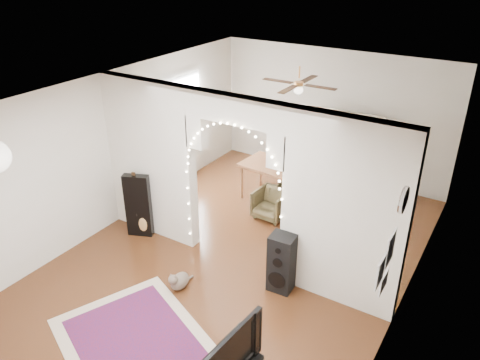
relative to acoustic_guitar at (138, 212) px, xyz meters
The scene contains 23 objects.
floor 1.91m from the acoustic_guitar, ahead, with size 7.50×7.50×0.00m, color black.
ceiling 2.93m from the acoustic_guitar, ahead, with size 5.00×7.50×0.02m, color white.
wall_back 4.50m from the acoustic_guitar, 65.33° to the left, with size 5.00×0.02×2.70m, color silver.
wall_front 4.06m from the acoustic_guitar, 62.30° to the right, with size 5.00×0.02×2.70m, color silver.
wall_left 1.16m from the acoustic_guitar, 159.33° to the left, with size 0.02×7.50×2.70m, color silver.
wall_right 4.44m from the acoustic_guitar, ahead, with size 0.02×7.50×2.70m, color silver.
divider_wall 2.10m from the acoustic_guitar, ahead, with size 5.00×0.20×2.70m.
fairy_lights 2.15m from the acoustic_guitar, ahead, with size 1.64×0.04×1.60m, color #FFEABF, non-canonical shape.
window 2.39m from the acoustic_guitar, 107.15° to the left, with size 0.04×1.20×1.40m, color white.
wall_clock 4.64m from the acoustic_guitar, ahead, with size 0.31×0.31×0.03m, color white.
picture_frames 4.51m from the acoustic_guitar, ahead, with size 0.02×0.50×0.70m, color white, non-canonical shape.
ceiling_fan 3.51m from the acoustic_guitar, 50.77° to the left, with size 1.10×1.10×0.30m, color #D48F46, non-canonical shape.
area_rug 2.63m from the acoustic_guitar, 48.29° to the right, with size 2.16×1.63×0.02m, color maroon.
guitar_case 0.13m from the acoustic_guitar, ahead, with size 0.43×0.14×1.13m, color black.
acoustic_guitar is the anchor object (origin of this frame).
tabby_cat 1.73m from the acoustic_guitar, 27.74° to the right, with size 0.23×0.51×0.34m.
floor_speaker 2.76m from the acoustic_guitar, ahead, with size 0.37×0.33×0.90m.
tv 3.82m from the acoustic_guitar, 34.03° to the right, with size 1.07×0.14×0.62m, color black.
bookcase 4.12m from the acoustic_guitar, 56.59° to the left, with size 1.57×0.40×1.61m, color #C7B090.
dining_table 2.70m from the acoustic_guitar, 58.97° to the left, with size 1.27×0.91×0.76m.
flower_vase 2.72m from the acoustic_guitar, 58.97° to the left, with size 0.18×0.18×0.19m, color white.
dining_chair_left 2.74m from the acoustic_guitar, 46.59° to the left, with size 0.57×0.58×0.53m, color #493F24.
dining_chair_right 2.39m from the acoustic_guitar, 45.48° to the left, with size 0.57×0.59×0.54m, color #493F24.
Camera 1 is at (3.28, -5.18, 4.50)m, focal length 35.00 mm.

